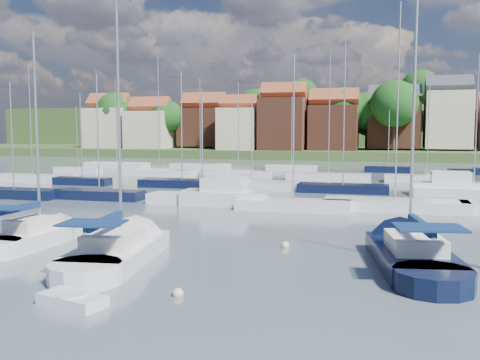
% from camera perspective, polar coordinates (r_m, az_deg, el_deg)
% --- Properties ---
extents(ground, '(260.00, 260.00, 0.00)m').
position_cam_1_polar(ground, '(62.54, 8.33, -0.32)').
color(ground, '#4A5D64').
rests_on(ground, ground).
extents(sailboat_left, '(2.78, 9.11, 12.38)m').
position_cam_1_polar(sailboat_left, '(31.84, -20.05, -5.57)').
color(sailboat_left, silver).
rests_on(sailboat_left, ground).
extents(sailboat_centre, '(4.45, 11.80, 15.64)m').
position_cam_1_polar(sailboat_centre, '(27.58, -11.87, -7.07)').
color(sailboat_centre, silver).
rests_on(sailboat_centre, ground).
extents(sailboat_navy, '(5.12, 12.37, 16.61)m').
position_cam_1_polar(sailboat_navy, '(27.47, 17.18, -7.25)').
color(sailboat_navy, black).
rests_on(sailboat_navy, ground).
extents(tender, '(2.70, 1.75, 0.54)m').
position_cam_1_polar(tender, '(20.42, -17.46, -12.13)').
color(tender, silver).
rests_on(tender, ground).
extents(buoy_c, '(0.51, 0.51, 0.51)m').
position_cam_1_polar(buoy_c, '(24.58, -13.73, -9.51)').
color(buoy_c, '#D85914').
rests_on(buoy_c, ground).
extents(buoy_d, '(0.43, 0.43, 0.43)m').
position_cam_1_polar(buoy_d, '(20.77, -6.63, -12.21)').
color(buoy_d, beige).
rests_on(buoy_d, ground).
extents(buoy_e, '(0.44, 0.44, 0.44)m').
position_cam_1_polar(buoy_e, '(28.75, 4.83, -7.17)').
color(buoy_e, beige).
rests_on(buoy_e, ground).
extents(marina_field, '(79.62, 41.41, 15.93)m').
position_cam_1_polar(marina_field, '(57.49, 9.64, -0.42)').
color(marina_field, silver).
rests_on(marina_field, ground).
extents(far_shore_town, '(212.46, 90.00, 22.27)m').
position_cam_1_polar(far_shore_town, '(154.54, 13.31, 4.75)').
color(far_shore_town, '#445329').
rests_on(far_shore_town, ground).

